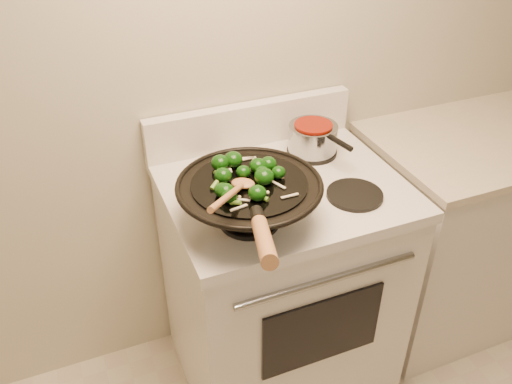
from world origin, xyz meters
name	(u,v)px	position (x,y,z in m)	size (l,w,h in m)	color
stove	(280,283)	(-0.29, 1.17, 0.47)	(0.78, 0.67, 1.08)	white
counter_unit	(464,228)	(0.60, 1.20, 0.46)	(0.89, 0.62, 0.91)	silver
wok	(250,200)	(-0.47, 1.01, 1.01)	(0.42, 0.69, 0.27)	black
stirfry	(243,175)	(-0.49, 1.03, 1.08)	(0.22, 0.25, 0.05)	#0B3308
wooden_spoon	(235,190)	(-0.54, 0.95, 1.10)	(0.21, 0.27, 0.11)	#A46C40
saucepan	(313,137)	(-0.11, 1.32, 0.98)	(0.17, 0.28, 0.10)	gray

